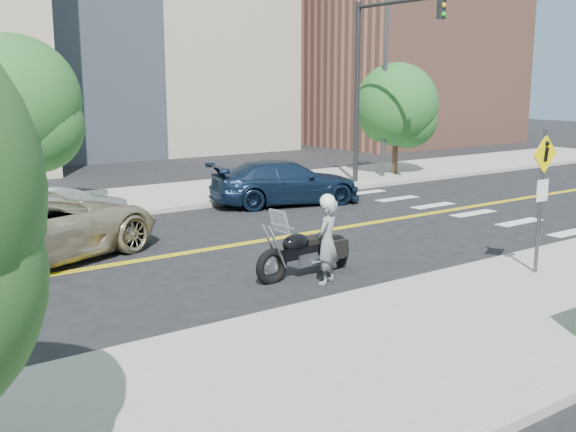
% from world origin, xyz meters
% --- Properties ---
extents(ground_plane, '(120.00, 120.00, 0.00)m').
position_xyz_m(ground_plane, '(0.00, 0.00, 0.00)').
color(ground_plane, black).
rests_on(ground_plane, ground).
extents(sidewalk_near, '(60.00, 5.00, 0.15)m').
position_xyz_m(sidewalk_near, '(0.00, -7.50, 0.07)').
color(sidewalk_near, '#9E9B91').
rests_on(sidewalk_near, ground_plane).
extents(sidewalk_far, '(60.00, 5.00, 0.15)m').
position_xyz_m(sidewalk_far, '(0.00, 7.50, 0.07)').
color(sidewalk_far, '#9E9B91').
rests_on(sidewalk_far, ground_plane).
extents(building_right, '(14.00, 12.00, 12.00)m').
position_xyz_m(building_right, '(26.00, 20.00, 6.00)').
color(building_right, '#8C5947').
rests_on(building_right, ground_plane).
extents(lamp_post, '(0.16, 0.16, 8.00)m').
position_xyz_m(lamp_post, '(12.00, 6.50, 4.15)').
color(lamp_post, '#4C4C51').
rests_on(lamp_post, sidewalk_far).
extents(traffic_light, '(0.28, 4.50, 7.00)m').
position_xyz_m(traffic_light, '(10.00, 5.08, 4.67)').
color(traffic_light, black).
rests_on(traffic_light, sidewalk_far).
extents(pedestrian_sign, '(0.78, 0.08, 3.00)m').
position_xyz_m(pedestrian_sign, '(4.20, -6.31, 1.96)').
color(pedestrian_sign, '#4C4C51').
rests_on(pedestrian_sign, sidewalk_near).
extents(motorcyclist, '(0.77, 0.67, 1.88)m').
position_xyz_m(motorcyclist, '(0.42, -3.96, 0.94)').
color(motorcyclist, silver).
rests_on(motorcyclist, ground).
extents(motorcycle, '(2.55, 0.94, 1.52)m').
position_xyz_m(motorcycle, '(0.42, -3.22, 0.76)').
color(motorcycle, black).
rests_on(motorcycle, ground).
extents(suv, '(6.89, 5.01, 1.74)m').
position_xyz_m(suv, '(-4.01, 1.28, 0.87)').
color(suv, tan).
rests_on(suv, ground).
extents(parked_car_silver, '(4.69, 3.24, 1.46)m').
position_xyz_m(parked_car_silver, '(-2.99, 3.42, 0.73)').
color(parked_car_silver, '#B7BBBF').
rests_on(parked_car_silver, ground).
extents(parked_car_blue, '(5.54, 3.33, 1.50)m').
position_xyz_m(parked_car_blue, '(5.13, 4.05, 0.75)').
color(parked_car_blue, '#162842').
rests_on(parked_car_blue, ground).
extents(tree_far_a, '(4.06, 4.06, 5.55)m').
position_xyz_m(tree_far_a, '(-2.82, 7.05, 3.51)').
color(tree_far_a, '#382619').
rests_on(tree_far_a, ground).
extents(tree_far_b, '(3.58, 3.58, 4.95)m').
position_xyz_m(tree_far_b, '(13.00, 6.79, 3.15)').
color(tree_far_b, '#382619').
rests_on(tree_far_b, ground).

